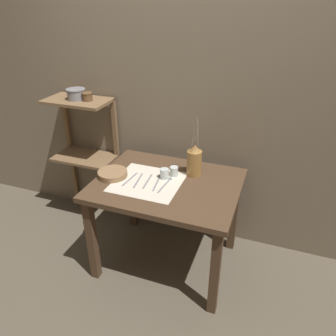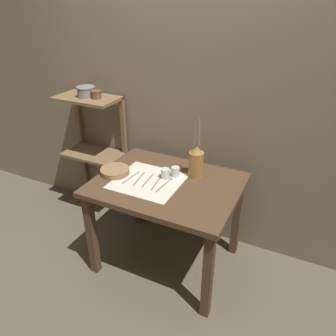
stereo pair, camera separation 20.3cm
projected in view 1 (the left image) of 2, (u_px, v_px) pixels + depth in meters
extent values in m
plane|color=brown|center=(167.00, 260.00, 2.70)|extent=(12.00, 12.00, 0.00)
cube|color=#7A6B56|center=(190.00, 101.00, 2.55)|extent=(7.00, 0.06, 2.40)
cube|color=#4C3523|center=(167.00, 185.00, 2.36)|extent=(1.04, 0.81, 0.04)
cube|color=#4C3523|center=(92.00, 240.00, 2.39)|extent=(0.06, 0.06, 0.70)
cube|color=#4C3523|center=(215.00, 273.00, 2.11)|extent=(0.06, 0.06, 0.70)
cube|color=#4C3523|center=(133.00, 192.00, 2.96)|extent=(0.06, 0.06, 0.70)
cube|color=#4C3523|center=(234.00, 213.00, 2.68)|extent=(0.06, 0.06, 0.70)
cube|color=brown|center=(77.00, 101.00, 2.67)|extent=(0.54, 0.31, 0.02)
cube|color=brown|center=(85.00, 157.00, 2.92)|extent=(0.54, 0.31, 0.02)
cube|color=brown|center=(71.00, 153.00, 3.14)|extent=(0.04, 0.04, 1.18)
cube|color=brown|center=(118.00, 161.00, 2.98)|extent=(0.04, 0.04, 1.18)
cube|color=beige|center=(148.00, 182.00, 2.35)|extent=(0.48, 0.45, 0.00)
cylinder|color=olive|center=(194.00, 163.00, 2.40)|extent=(0.11, 0.11, 0.19)
cone|color=olive|center=(195.00, 148.00, 2.35)|extent=(0.08, 0.08, 0.05)
cylinder|color=#847056|center=(197.00, 132.00, 2.28)|extent=(0.03, 0.05, 0.20)
cylinder|color=#847056|center=(195.00, 135.00, 2.29)|extent=(0.04, 0.01, 0.15)
cylinder|color=#847056|center=(195.00, 133.00, 2.31)|extent=(0.03, 0.02, 0.17)
cylinder|color=#847056|center=(198.00, 133.00, 2.30)|extent=(0.01, 0.02, 0.17)
cylinder|color=#847056|center=(193.00, 137.00, 2.30)|extent=(0.01, 0.02, 0.13)
cylinder|color=#8E6B47|center=(113.00, 174.00, 2.42)|extent=(0.22, 0.22, 0.04)
cylinder|color=silver|center=(164.00, 174.00, 2.38)|extent=(0.06, 0.06, 0.07)
cylinder|color=silver|center=(174.00, 171.00, 2.41)|extent=(0.06, 0.06, 0.07)
cube|color=gray|center=(130.00, 179.00, 2.38)|extent=(0.03, 0.20, 0.00)
cube|color=gray|center=(138.00, 180.00, 2.36)|extent=(0.04, 0.20, 0.00)
cube|color=gray|center=(148.00, 181.00, 2.35)|extent=(0.03, 0.20, 0.00)
cube|color=gray|center=(157.00, 183.00, 2.33)|extent=(0.04, 0.20, 0.00)
sphere|color=gray|center=(160.00, 176.00, 2.41)|extent=(0.02, 0.02, 0.02)
cube|color=gray|center=(165.00, 186.00, 2.30)|extent=(0.03, 0.20, 0.00)
sphere|color=gray|center=(170.00, 179.00, 2.38)|extent=(0.02, 0.02, 0.02)
cylinder|color=gray|center=(76.00, 94.00, 2.65)|extent=(0.14, 0.14, 0.09)
cylinder|color=gray|center=(75.00, 89.00, 2.63)|extent=(0.15, 0.15, 0.01)
cylinder|color=brown|center=(87.00, 97.00, 2.62)|extent=(0.08, 0.08, 0.07)
cylinder|color=brown|center=(87.00, 93.00, 2.61)|extent=(0.09, 0.09, 0.01)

